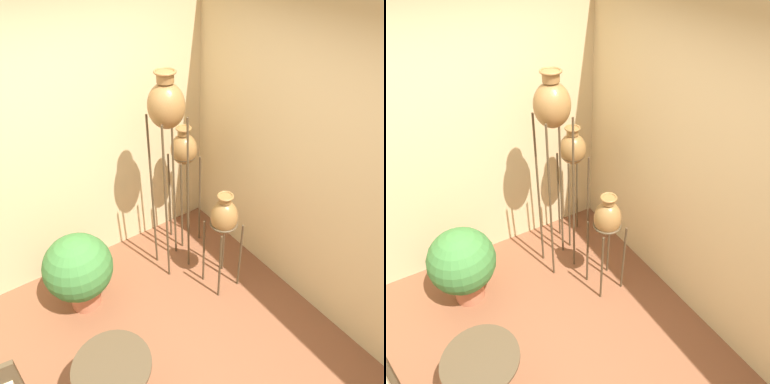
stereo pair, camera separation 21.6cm
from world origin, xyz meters
The scene contains 7 objects.
wall_back centered at (0.00, 1.67, 1.35)m, with size 7.27×0.06×2.70m.
wall_right centered at (1.67, 0.00, 1.35)m, with size 0.06×7.27×2.70m.
vase_stand_tall centered at (0.86, 1.04, 1.70)m, with size 0.30×0.30×2.03m.
vase_stand_medium centered at (1.20, 1.30, 1.10)m, with size 0.26×0.26×1.37m.
vase_stand_short centered at (1.11, 0.54, 0.82)m, with size 0.26×0.26×1.07m.
side_table centered at (-0.26, -0.03, 0.49)m, with size 0.51×0.51×0.67m.
potted_plant centered at (-0.08, 1.07, 0.45)m, with size 0.60×0.60×0.78m.
Camera 2 is at (-0.40, -1.47, 2.91)m, focal length 35.00 mm.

